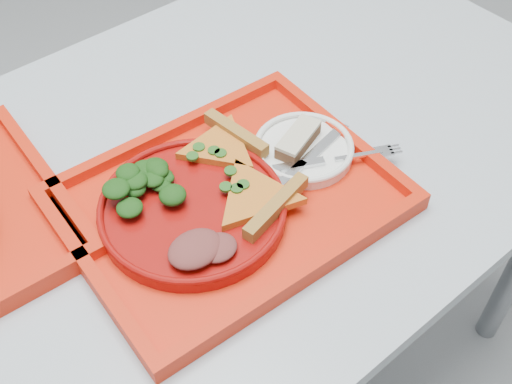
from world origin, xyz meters
The scene contains 11 objects.
table centered at (0.00, 0.00, 0.68)m, with size 1.60×0.80×0.75m.
tray_main centered at (0.10, -0.09, 0.76)m, with size 0.45×0.35×0.01m, color red.
dinner_plate centered at (0.04, -0.08, 0.77)m, with size 0.26×0.26×0.02m, color maroon.
side_plate centered at (0.24, -0.09, 0.77)m, with size 0.15×0.15×0.01m, color white.
pizza_slice_a centered at (0.12, -0.13, 0.79)m, with size 0.15×0.13×0.02m, color gold, non-canonical shape.
pizza_slice_b centered at (0.14, -0.02, 0.79)m, with size 0.14×0.12×0.02m, color gold, non-canonical shape.
salad_heap centered at (0.01, -0.03, 0.80)m, with size 0.09×0.08×0.04m, color black.
meat_portion centered at (0.00, -0.15, 0.79)m, with size 0.08×0.06×0.02m, color brown.
dessert_bar centered at (0.24, -0.08, 0.79)m, with size 0.09×0.06×0.02m.
knife centered at (0.23, -0.11, 0.78)m, with size 0.18×0.02×0.01m, color silver.
fork centered at (0.26, -0.14, 0.78)m, with size 0.18×0.02×0.01m, color silver.
Camera 1 is at (-0.26, -0.58, 1.45)m, focal length 45.00 mm.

